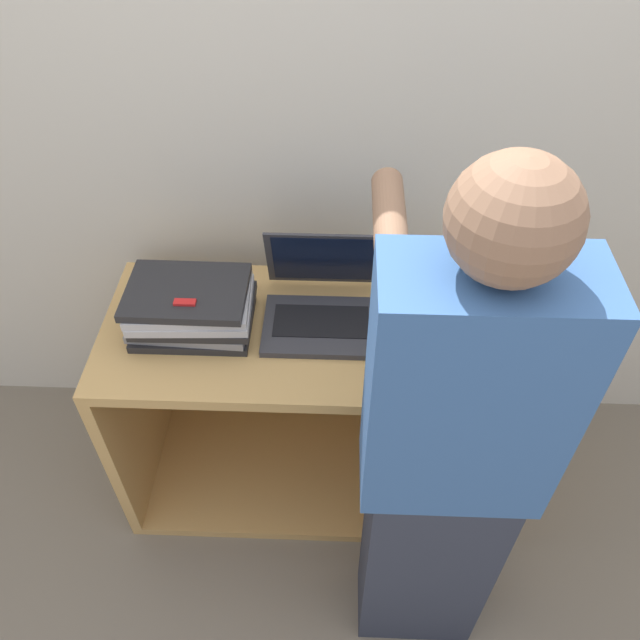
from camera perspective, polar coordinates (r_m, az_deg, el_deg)
The scene contains 8 objects.
ground_plane at distance 2.31m, azimuth -0.19°, elevation -19.52°, with size 12.00×12.00×0.00m, color #756B5B.
wall_back at distance 1.88m, azimuth 0.56°, elevation 16.99°, with size 8.00×0.05×2.40m.
cart at distance 2.17m, azimuth 0.16°, elevation -6.57°, with size 1.30×0.56×0.77m.
laptop_open at distance 1.83m, azimuth 0.16°, elevation 1.50°, with size 0.34×0.32×0.25m.
laptop_stack_left at distance 1.83m, azimuth -11.65°, elevation 1.17°, with size 0.36×0.26×0.15m.
laptop_stack_right at distance 1.83m, azimuth 11.55°, elevation -0.32°, with size 0.35×0.26×0.07m.
person at distance 1.51m, azimuth 11.49°, elevation -13.09°, with size 0.40×0.53×1.63m.
inventory_tag at distance 1.73m, azimuth -12.26°, elevation 1.59°, with size 0.06×0.02×0.01m.
Camera 1 is at (0.04, -1.00, 2.08)m, focal length 35.00 mm.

